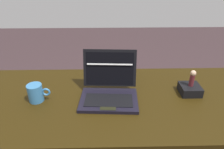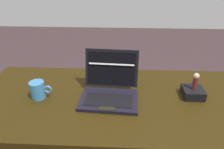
% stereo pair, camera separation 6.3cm
% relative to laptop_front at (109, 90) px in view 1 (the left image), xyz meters
% --- Properties ---
extents(desk, '(1.55, 0.66, 0.73)m').
position_rel_laptop_front_xyz_m(desk, '(0.06, -0.00, -0.11)').
color(desk, black).
rests_on(desk, ground).
extents(laptop_front, '(0.30, 0.27, 0.23)m').
position_rel_laptop_front_xyz_m(laptop_front, '(0.00, 0.00, 0.00)').
color(laptop_front, black).
rests_on(laptop_front, desk).
extents(figurine_stand, '(0.11, 0.11, 0.05)m').
position_rel_laptop_front_xyz_m(figurine_stand, '(0.43, 0.03, -0.02)').
color(figurine_stand, black).
rests_on(figurine_stand, desk).
extents(figurine, '(0.03, 0.03, 0.09)m').
position_rel_laptop_front_xyz_m(figurine, '(0.43, 0.03, 0.05)').
color(figurine, '#521B21').
rests_on(figurine, figurine_stand).
extents(coffee_mug, '(0.11, 0.07, 0.09)m').
position_rel_laptop_front_xyz_m(coffee_mug, '(-0.37, -0.02, -0.00)').
color(coffee_mug, teal).
rests_on(coffee_mug, desk).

